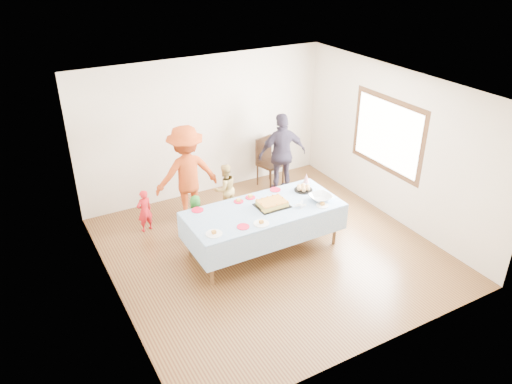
# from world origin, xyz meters

# --- Properties ---
(ground) EXTENTS (5.00, 5.00, 0.00)m
(ground) POSITION_xyz_m (0.00, 0.00, 0.00)
(ground) COLOR #4E2916
(ground) RESTS_ON ground
(room_walls) EXTENTS (5.04, 5.04, 2.72)m
(room_walls) POSITION_xyz_m (0.05, 0.00, 1.77)
(room_walls) COLOR beige
(room_walls) RESTS_ON ground
(party_table) EXTENTS (2.50, 1.10, 0.78)m
(party_table) POSITION_xyz_m (-0.09, 0.08, 0.72)
(party_table) COLOR brown
(party_table) RESTS_ON ground
(birthday_cake) EXTENTS (0.51, 0.39, 0.09)m
(birthday_cake) POSITION_xyz_m (0.06, 0.08, 0.82)
(birthday_cake) COLOR black
(birthday_cake) RESTS_ON party_table
(rolls_tray) EXTENTS (0.31, 0.31, 0.09)m
(rolls_tray) POSITION_xyz_m (0.80, 0.29, 0.82)
(rolls_tray) COLOR black
(rolls_tray) RESTS_ON party_table
(punch_bowl) EXTENTS (0.36, 0.36, 0.09)m
(punch_bowl) POSITION_xyz_m (0.85, -0.13, 0.82)
(punch_bowl) COLOR silver
(punch_bowl) RESTS_ON party_table
(party_hat) EXTENTS (0.10, 0.10, 0.17)m
(party_hat) POSITION_xyz_m (1.01, 0.51, 0.87)
(party_hat) COLOR white
(party_hat) RESTS_ON party_table
(fork_pile) EXTENTS (0.24, 0.18, 0.07)m
(fork_pile) POSITION_xyz_m (0.44, -0.16, 0.81)
(fork_pile) COLOR white
(fork_pile) RESTS_ON party_table
(plate_red_far_a) EXTENTS (0.19, 0.19, 0.01)m
(plate_red_far_a) POSITION_xyz_m (-1.03, 0.53, 0.79)
(plate_red_far_a) COLOR red
(plate_red_far_a) RESTS_ON party_table
(plate_red_far_b) EXTENTS (0.16, 0.16, 0.01)m
(plate_red_far_b) POSITION_xyz_m (-0.34, 0.46, 0.79)
(plate_red_far_b) COLOR red
(plate_red_far_b) RESTS_ON party_table
(plate_red_far_c) EXTENTS (0.17, 0.17, 0.01)m
(plate_red_far_c) POSITION_xyz_m (-0.11, 0.49, 0.79)
(plate_red_far_c) COLOR red
(plate_red_far_c) RESTS_ON party_table
(plate_red_far_d) EXTENTS (0.18, 0.18, 0.01)m
(plate_red_far_d) POSITION_xyz_m (0.39, 0.53, 0.79)
(plate_red_far_d) COLOR red
(plate_red_far_d) RESTS_ON party_table
(plate_red_near) EXTENTS (0.19, 0.19, 0.01)m
(plate_red_near) POSITION_xyz_m (-0.64, -0.26, 0.79)
(plate_red_near) COLOR red
(plate_red_near) RESTS_ON party_table
(plate_white_left) EXTENTS (0.25, 0.25, 0.01)m
(plate_white_left) POSITION_xyz_m (-1.10, -0.23, 0.79)
(plate_white_left) COLOR white
(plate_white_left) RESTS_ON party_table
(plate_white_mid) EXTENTS (0.24, 0.24, 0.01)m
(plate_white_mid) POSITION_xyz_m (-0.36, -0.31, 0.79)
(plate_white_mid) COLOR white
(plate_white_mid) RESTS_ON party_table
(plate_white_right) EXTENTS (0.20, 0.20, 0.01)m
(plate_white_right) POSITION_xyz_m (0.77, -0.31, 0.79)
(plate_white_right) COLOR white
(plate_white_right) RESTS_ON party_table
(dining_chair) EXTENTS (0.54, 0.54, 1.00)m
(dining_chair) POSITION_xyz_m (1.19, 2.16, 0.56)
(dining_chair) COLOR black
(dining_chair) RESTS_ON ground
(toddler_left) EXTENTS (0.32, 0.25, 0.78)m
(toddler_left) POSITION_xyz_m (-1.59, 1.60, 0.39)
(toddler_left) COLOR red
(toddler_left) RESTS_ON ground
(toddler_mid) EXTENTS (0.44, 0.36, 0.78)m
(toddler_mid) POSITION_xyz_m (-0.88, 0.98, 0.39)
(toddler_mid) COLOR #256F25
(toddler_mid) RESTS_ON ground
(toddler_right) EXTENTS (0.49, 0.40, 0.95)m
(toddler_right) POSITION_xyz_m (-0.08, 1.53, 0.48)
(toddler_right) COLOR tan
(toddler_right) RESTS_ON ground
(adult_left) EXTENTS (1.18, 0.72, 1.77)m
(adult_left) POSITION_xyz_m (-0.75, 1.66, 0.88)
(adult_left) COLOR #B74116
(adult_left) RESTS_ON ground
(adult_right) EXTENTS (1.02, 0.57, 1.64)m
(adult_right) POSITION_xyz_m (1.26, 1.70, 0.82)
(adult_right) COLOR #312A3A
(adult_right) RESTS_ON ground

